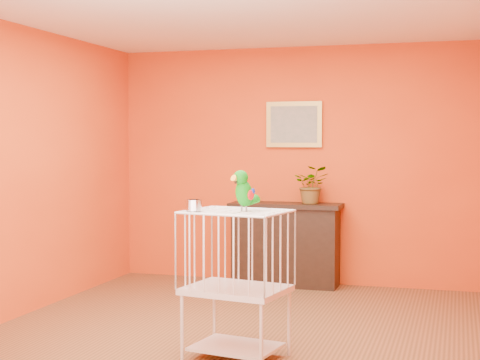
% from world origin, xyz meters
% --- Properties ---
extents(ground, '(4.50, 4.50, 0.00)m').
position_xyz_m(ground, '(0.00, 0.00, 0.00)').
color(ground, brown).
rests_on(ground, ground).
extents(room_shell, '(4.50, 4.50, 4.50)m').
position_xyz_m(room_shell, '(0.00, 0.00, 1.58)').
color(room_shell, '#DD4B14').
rests_on(room_shell, ground).
extents(console_cabinet, '(1.21, 0.43, 0.90)m').
position_xyz_m(console_cabinet, '(-0.05, 2.04, 0.45)').
color(console_cabinet, black).
rests_on(console_cabinet, ground).
extents(potted_plant, '(0.42, 0.45, 0.32)m').
position_xyz_m(potted_plant, '(0.24, 2.04, 1.05)').
color(potted_plant, '#26722D').
rests_on(potted_plant, console_cabinet).
extents(framed_picture, '(0.62, 0.04, 0.50)m').
position_xyz_m(framed_picture, '(0.00, 2.22, 1.75)').
color(framed_picture, gold).
rests_on(framed_picture, room_shell).
extents(birdcage, '(0.77, 0.64, 1.07)m').
position_xyz_m(birdcage, '(0.22, -0.70, 0.55)').
color(birdcage, silver).
rests_on(birdcage, ground).
extents(feed_cup, '(0.11, 0.11, 0.08)m').
position_xyz_m(feed_cup, '(-0.05, -0.83, 1.11)').
color(feed_cup, silver).
rests_on(feed_cup, birdcage).
extents(parrot, '(0.19, 0.26, 0.30)m').
position_xyz_m(parrot, '(0.29, -0.72, 1.22)').
color(parrot, '#59544C').
rests_on(parrot, birdcage).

